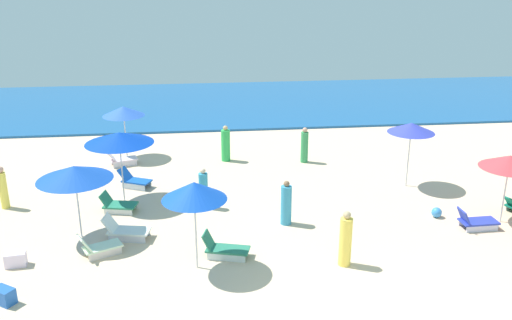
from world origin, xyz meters
TOP-DOWN VIEW (x-y plane):
  - ocean at (0.00, 23.63)m, footprint 60.00×12.73m
  - umbrella_0 at (4.42, 8.73)m, footprint 1.82×1.82m
  - umbrella_1 at (-7.08, 13.58)m, footprint 1.89×1.89m
  - lounge_chair_1_0 at (-7.19, 12.46)m, footprint 1.41×0.93m
  - umbrella_2 at (-6.63, 8.49)m, footprint 2.48×2.48m
  - lounge_chair_2_0 at (-6.38, 9.82)m, footprint 1.39×1.06m
  - lounge_chair_2_1 at (-6.75, 7.54)m, footprint 1.34×0.90m
  - umbrella_3 at (6.42, 5.18)m, footprint 1.94×1.94m
  - lounge_chair_3_0 at (5.30, 4.78)m, footprint 1.33×0.65m
  - umbrella_4 at (-7.69, 5.68)m, footprint 2.36×2.36m
  - lounge_chair_4_0 at (-6.91, 4.35)m, footprint 1.36×1.03m
  - lounge_chair_4_1 at (-6.24, 5.37)m, footprint 1.55×0.89m
  - umbrella_5 at (-3.98, 3.30)m, footprint 1.84×1.84m
  - lounge_chair_5_0 at (-3.16, 3.83)m, footprint 1.48×0.93m
  - beachgoer_0 at (-0.94, 5.87)m, footprint 0.47×0.47m
  - beachgoer_2 at (-3.68, 7.55)m, footprint 0.46×0.46m
  - beachgoer_3 at (-10.85, 8.32)m, footprint 0.38×0.38m
  - beachgoer_5 at (0.31, 2.97)m, footprint 0.51×0.51m
  - beachgoer_6 at (-2.57, 12.61)m, footprint 0.42×0.42m
  - beachgoer_7 at (0.92, 12.01)m, footprint 0.46×0.46m
  - cooler_box_0 at (-9.24, 3.98)m, footprint 0.63×0.39m
  - cooler_box_1 at (-8.97, 2.06)m, footprint 0.67×0.62m
  - beach_ball_2 at (4.38, 5.78)m, footprint 0.36×0.36m

SIDE VIEW (x-z plane):
  - ocean at x=0.00m, z-range 0.00..0.12m
  - beach_ball_2 at x=4.38m, z-range 0.00..0.36m
  - cooler_box_0 at x=-9.24m, z-range 0.00..0.42m
  - cooler_box_1 at x=-8.97m, z-range 0.00..0.44m
  - lounge_chair_3_0 at x=5.30m, z-range -0.10..0.62m
  - lounge_chair_2_1 at x=-6.75m, z-range -0.09..0.61m
  - lounge_chair_5_0 at x=-3.16m, z-range -0.11..0.65m
  - lounge_chair_4_0 at x=-6.91m, z-range -0.10..0.65m
  - lounge_chair_1_0 at x=-7.19m, z-range -0.08..0.64m
  - lounge_chair_4_1 at x=-6.24m, z-range -0.10..0.68m
  - lounge_chair_2_0 at x=-6.38m, z-range -0.09..0.66m
  - beachgoer_2 at x=-3.68m, z-range -0.05..1.46m
  - beachgoer_0 at x=-0.94m, z-range -0.06..1.50m
  - beachgoer_6 at x=-2.57m, z-range -0.07..1.57m
  - beachgoer_7 at x=0.92m, z-range -0.05..1.56m
  - beachgoer_3 at x=-10.85m, z-range -0.03..1.57m
  - beachgoer_5 at x=0.31m, z-range -0.06..1.65m
  - umbrella_3 at x=6.42m, z-range 0.98..3.39m
  - umbrella_1 at x=-7.08m, z-range 0.99..3.39m
  - umbrella_4 at x=-7.69m, z-range 0.99..3.43m
  - umbrella_5 at x=-3.98m, z-range 1.07..3.75m
  - umbrella_0 at x=4.42m, z-range 1.11..3.72m
  - umbrella_2 at x=-6.63m, z-range 1.13..3.79m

